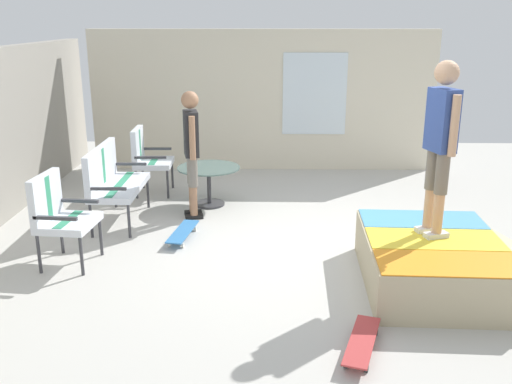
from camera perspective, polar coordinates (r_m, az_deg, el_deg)
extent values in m
cube|color=beige|center=(6.76, 4.62, -6.18)|extent=(12.00, 12.00, 0.10)
cube|color=beige|center=(10.10, 0.67, 9.16)|extent=(0.20, 6.00, 2.44)
cube|color=silver|center=(10.00, 5.90, 9.76)|extent=(0.03, 1.10, 1.40)
cube|color=tan|center=(6.08, 17.28, -6.73)|extent=(1.83, 1.42, 0.49)
cube|color=orange|center=(5.46, 18.93, -6.82)|extent=(0.62, 1.34, 0.01)
cube|color=yellow|center=(5.98, 17.49, -4.54)|extent=(0.62, 1.34, 0.01)
cube|color=#4C99D8|center=(6.52, 16.30, -2.63)|extent=(0.62, 1.34, 0.01)
cylinder|color=#B2B2B7|center=(5.87, 11.26, -4.80)|extent=(1.70, 0.12, 0.05)
cylinder|color=#38383D|center=(7.17, -12.64, -2.85)|extent=(0.04, 0.04, 0.44)
cylinder|color=#38383D|center=(8.25, -10.81, -0.08)|extent=(0.04, 0.04, 0.44)
cylinder|color=#38383D|center=(7.29, -16.23, -2.79)|extent=(0.04, 0.04, 0.44)
cylinder|color=#38383D|center=(8.36, -13.97, -0.07)|extent=(0.04, 0.04, 0.44)
cube|color=silver|center=(7.69, -13.49, 0.49)|extent=(1.25, 0.55, 0.08)
cube|color=#338C66|center=(7.67, -13.51, 0.79)|extent=(1.21, 0.10, 0.00)
cube|color=silver|center=(7.67, -15.34, 2.56)|extent=(1.25, 0.08, 0.50)
cube|color=#338C66|center=(7.67, -15.34, 2.56)|extent=(0.10, 0.08, 0.46)
cube|color=#38383D|center=(7.08, -14.74, 0.32)|extent=(0.04, 0.47, 0.04)
cube|color=#38383D|center=(8.21, -12.56, 2.77)|extent=(0.04, 0.47, 0.04)
cylinder|color=#38383D|center=(8.63, -8.86, 0.78)|extent=(0.04, 0.04, 0.44)
cylinder|color=#38383D|center=(9.14, -8.40, 1.73)|extent=(0.04, 0.04, 0.44)
cylinder|color=#38383D|center=(8.71, -11.92, 0.76)|extent=(0.04, 0.04, 0.44)
cylinder|color=#38383D|center=(9.22, -11.30, 1.71)|extent=(0.04, 0.04, 0.44)
cube|color=silver|center=(8.85, -10.21, 2.88)|extent=(0.64, 0.57, 0.08)
cube|color=#338C66|center=(8.84, -10.22, 3.14)|extent=(0.58, 0.12, 0.00)
cube|color=silver|center=(8.83, -11.82, 4.68)|extent=(0.62, 0.10, 0.50)
cube|color=#338C66|center=(8.83, -11.82, 4.68)|extent=(0.10, 0.09, 0.46)
cube|color=#38383D|center=(8.54, -10.57, 3.44)|extent=(0.05, 0.47, 0.04)
cube|color=#38383D|center=(9.09, -9.97, 4.31)|extent=(0.05, 0.47, 0.04)
cylinder|color=#38383D|center=(6.28, -17.13, -6.15)|extent=(0.04, 0.04, 0.44)
cylinder|color=#38383D|center=(6.74, -15.34, -4.38)|extent=(0.04, 0.04, 0.44)
cylinder|color=#38383D|center=(6.48, -20.97, -5.82)|extent=(0.04, 0.04, 0.44)
cylinder|color=#38383D|center=(6.92, -18.96, -4.13)|extent=(0.04, 0.04, 0.44)
cube|color=silver|center=(6.51, -18.30, -2.97)|extent=(0.67, 0.61, 0.08)
cube|color=#338C66|center=(6.49, -18.34, -2.62)|extent=(0.59, 0.16, 0.00)
cube|color=silver|center=(6.52, -20.42, -0.46)|extent=(0.62, 0.14, 0.50)
cube|color=#338C66|center=(6.52, -20.42, -0.46)|extent=(0.11, 0.09, 0.46)
cube|color=#38383D|center=(6.21, -19.53, -2.49)|extent=(0.08, 0.47, 0.04)
cube|color=#38383D|center=(6.71, -17.42, -0.85)|extent=(0.08, 0.47, 0.04)
cylinder|color=#38383D|center=(8.23, -4.74, 0.53)|extent=(0.06, 0.06, 0.55)
cylinder|color=#38383D|center=(8.31, -4.69, -1.19)|extent=(0.44, 0.44, 0.03)
cylinder|color=#4C6660|center=(8.16, -4.78, 2.45)|extent=(0.90, 0.90, 0.02)
cube|color=black|center=(7.77, -6.22, -2.47)|extent=(0.16, 0.26, 0.05)
cylinder|color=#9E7051|center=(7.70, -6.27, -0.88)|extent=(0.10, 0.10, 0.40)
cylinder|color=slate|center=(7.58, -6.37, 2.02)|extent=(0.13, 0.13, 0.40)
cube|color=black|center=(7.93, -6.32, -2.07)|extent=(0.16, 0.26, 0.05)
cylinder|color=#9E7051|center=(7.86, -6.38, -0.51)|extent=(0.10, 0.10, 0.40)
cylinder|color=slate|center=(7.75, -6.48, 2.34)|extent=(0.13, 0.13, 0.40)
cube|color=#262628|center=(7.55, -6.55, 5.85)|extent=(0.35, 0.24, 0.60)
sphere|color=#9E7051|center=(7.48, -6.67, 9.18)|extent=(0.23, 0.23, 0.23)
cylinder|color=#9E7051|center=(7.36, -6.42, 5.40)|extent=(0.08, 0.08, 0.57)
cylinder|color=#9E7051|center=(7.75, -6.66, 5.99)|extent=(0.08, 0.08, 0.57)
cube|color=silver|center=(6.14, 16.78, -3.59)|extent=(0.18, 0.26, 0.05)
cylinder|color=tan|center=(6.07, 16.97, -1.55)|extent=(0.10, 0.10, 0.41)
cylinder|color=slate|center=(5.95, 17.31, 2.20)|extent=(0.13, 0.13, 0.41)
cube|color=silver|center=(6.01, 17.64, -4.13)|extent=(0.18, 0.26, 0.05)
cylinder|color=tan|center=(5.93, 17.84, -2.05)|extent=(0.10, 0.10, 0.41)
cylinder|color=slate|center=(5.82, 18.20, 1.78)|extent=(0.13, 0.13, 0.41)
cube|color=#334C99|center=(5.78, 18.21, 6.87)|extent=(0.36, 0.27, 0.61)
sphere|color=tan|center=(5.72, 18.63, 11.30)|extent=(0.23, 0.23, 0.23)
cylinder|color=tan|center=(5.95, 17.13, 7.04)|extent=(0.08, 0.08, 0.58)
cylinder|color=tan|center=(5.62, 19.31, 6.28)|extent=(0.08, 0.08, 0.58)
cube|color=#3372B2|center=(7.07, -7.36, -3.94)|extent=(0.82, 0.32, 0.02)
cylinder|color=silver|center=(7.32, -6.11, -3.69)|extent=(0.06, 0.04, 0.06)
cylinder|color=silver|center=(7.37, -7.31, -3.61)|extent=(0.06, 0.04, 0.06)
cylinder|color=silver|center=(6.83, -7.38, -5.33)|extent=(0.06, 0.04, 0.06)
cylinder|color=silver|center=(6.87, -8.66, -5.23)|extent=(0.06, 0.04, 0.06)
cube|color=#B23838|center=(4.87, 10.61, -14.45)|extent=(0.82, 0.44, 0.02)
cylinder|color=#333333|center=(5.14, 11.97, -13.60)|extent=(0.06, 0.05, 0.06)
cylinder|color=#333333|center=(5.15, 10.16, -13.38)|extent=(0.06, 0.05, 0.06)
cylinder|color=#333333|center=(4.66, 11.03, -17.00)|extent=(0.06, 0.05, 0.06)
cylinder|color=#333333|center=(4.68, 9.01, -16.74)|extent=(0.06, 0.05, 0.06)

